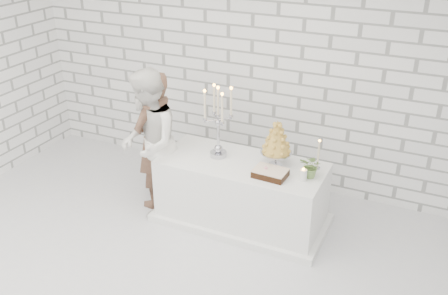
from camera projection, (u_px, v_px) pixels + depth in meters
ground at (148, 292)px, 4.75m from camera, size 6.00×5.00×0.01m
wall_back at (252, 65)px, 6.12m from camera, size 6.00×0.01×3.00m
cake_table at (241, 192)px, 5.63m from camera, size 1.80×0.80×0.75m
groom at (155, 140)px, 5.80m from camera, size 0.48×0.65×1.65m
bride at (149, 143)px, 5.67m from camera, size 0.96×1.03×1.70m
candelabra at (218, 122)px, 5.43m from camera, size 0.35×0.35×0.82m
croquembouche at (277, 143)px, 5.30m from camera, size 0.35×0.35×0.52m
chocolate_cake at (270, 173)px, 5.17m from camera, size 0.35×0.25×0.08m
pillar_candle at (303, 175)px, 5.10m from camera, size 0.08×0.08×0.12m
extra_taper at (318, 155)px, 5.27m from camera, size 0.08×0.08×0.32m
flowers at (311, 166)px, 5.13m from camera, size 0.25×0.23×0.25m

